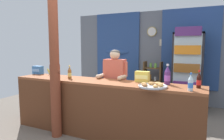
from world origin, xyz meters
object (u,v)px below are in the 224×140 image
plastic_lawn_chair (113,87)px  soda_bottle_cola (199,80)px  shopkeeper (115,79)px  banana_bunch (52,72)px  snack_box_biscuit (38,70)px  snack_box_instant_noodle (142,77)px  soda_bottle_water (191,83)px  timber_post (55,68)px  stall_counter (97,103)px  drink_fridge (188,66)px  bottle_shelf_rack (153,82)px  soda_bottle_lime_soda (56,72)px  soda_bottle_grape_soda (167,76)px  soda_bottle_iced_tea (70,73)px  pastry_tray (153,86)px

plastic_lawn_chair → soda_bottle_cola: (2.11, -1.62, 0.59)m
shopkeeper → banana_bunch: size_ratio=5.47×
snack_box_biscuit → snack_box_instant_noodle: 2.32m
soda_bottle_water → snack_box_biscuit: soda_bottle_water is taller
shopkeeper → soda_bottle_cola: shopkeeper is taller
timber_post → banana_bunch: size_ratio=9.17×
stall_counter → drink_fridge: bearing=61.0°
bottle_shelf_rack → shopkeeper: size_ratio=0.77×
soda_bottle_lime_soda → bottle_shelf_rack: bearing=63.2°
drink_fridge → plastic_lawn_chair: drink_fridge is taller
stall_counter → soda_bottle_cola: (1.56, 0.19, 0.48)m
drink_fridge → soda_bottle_cola: drink_fridge is taller
soda_bottle_grape_soda → soda_bottle_cola: 0.47m
drink_fridge → soda_bottle_lime_soda: bearing=-134.3°
bottle_shelf_rack → shopkeeper: 1.95m
soda_bottle_water → snack_box_instant_noodle: 0.86m
drink_fridge → soda_bottle_iced_tea: (-1.85, -2.12, -0.01)m
soda_bottle_water → snack_box_instant_noodle: soda_bottle_water is taller
pastry_tray → soda_bottle_lime_soda: bearing=177.9°
soda_bottle_lime_soda → snack_box_instant_noodle: (1.58, 0.28, -0.02)m
drink_fridge → shopkeeper: 2.02m
banana_bunch → snack_box_biscuit: bearing=-174.6°
pastry_tray → soda_bottle_iced_tea: bearing=175.8°
shopkeeper → pastry_tray: bearing=-33.5°
stall_counter → soda_bottle_cola: size_ratio=13.12×
stall_counter → bottle_shelf_rack: bottle_shelf_rack is taller
snack_box_instant_noodle → pastry_tray: 0.44m
soda_bottle_grape_soda → soda_bottle_water: (0.37, -0.34, -0.03)m
soda_bottle_lime_soda → snack_box_instant_noodle: 1.61m
soda_bottle_cola → snack_box_instant_noodle: 0.88m
soda_bottle_iced_tea → snack_box_biscuit: 1.03m
soda_bottle_grape_soda → banana_bunch: size_ratio=1.17×
snack_box_instant_noodle → stall_counter: bearing=-155.6°
shopkeeper → soda_bottle_iced_tea: bearing=-146.0°
soda_bottle_iced_tea → soda_bottle_lime_soda: bearing=-170.0°
stall_counter → pastry_tray: pastry_tray is taller
stall_counter → soda_bottle_iced_tea: size_ratio=13.85×
stall_counter → plastic_lawn_chair: stall_counter is taller
stall_counter → snack_box_biscuit: snack_box_biscuit is taller
soda_bottle_grape_soda → snack_box_biscuit: (-2.73, 0.01, -0.05)m
soda_bottle_lime_soda → soda_bottle_iced_tea: size_ratio=1.02×
timber_post → drink_fridge: timber_post is taller
soda_bottle_cola → soda_bottle_grape_soda: bearing=168.7°
timber_post → shopkeeper: (0.74, 0.81, -0.26)m
timber_post → pastry_tray: (1.63, 0.23, -0.21)m
snack_box_instant_noodle → shopkeeper: bearing=158.7°
bottle_shelf_rack → snack_box_instant_noodle: bearing=-80.4°
soda_bottle_grape_soda → stall_counter: bearing=-165.5°
plastic_lawn_chair → snack_box_biscuit: bearing=-125.5°
plastic_lawn_chair → soda_bottle_iced_tea: bearing=-92.6°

